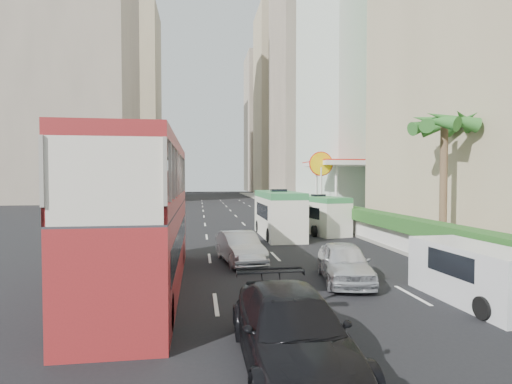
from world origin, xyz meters
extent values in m
plane|color=black|center=(0.00, 0.00, 0.00)|extent=(200.00, 200.00, 0.00)
cube|color=maroon|center=(-6.00, 0.00, 2.53)|extent=(2.50, 11.00, 5.06)
imported|color=silver|center=(-2.27, 3.86, 0.00)|extent=(2.10, 4.38, 1.39)
imported|color=silver|center=(1.23, -0.02, 0.00)|extent=(2.42, 4.44, 1.43)
imported|color=black|center=(-2.25, -6.28, 0.00)|extent=(2.13, 5.22, 1.51)
imported|color=silver|center=(1.41, 13.11, 0.00)|extent=(2.74, 5.04, 1.34)
cube|color=silver|center=(1.08, 11.56, 1.48)|extent=(2.23, 6.67, 2.95)
cube|color=silver|center=(4.24, 13.06, 1.28)|extent=(3.02, 6.03, 2.56)
cube|color=silver|center=(4.31, -2.96, 0.88)|extent=(1.96, 4.48, 1.76)
cube|color=silver|center=(4.08, 23.86, 1.09)|extent=(2.66, 5.60, 2.17)
cube|color=#99968C|center=(9.00, 25.00, 0.09)|extent=(6.00, 120.00, 0.18)
cube|color=silver|center=(6.20, 14.00, 0.68)|extent=(0.30, 44.00, 1.00)
cube|color=#2D6626|center=(6.20, 14.00, 1.53)|extent=(1.10, 44.00, 0.70)
cylinder|color=brown|center=(7.80, 4.00, 3.38)|extent=(0.36, 0.36, 6.40)
cube|color=silver|center=(10.00, 23.00, 2.75)|extent=(6.50, 8.00, 5.50)
cube|color=tan|center=(18.00, 58.00, 25.00)|extent=(16.00, 16.00, 50.00)
cube|color=tan|center=(17.00, 82.00, 22.00)|extent=(14.00, 14.00, 44.00)
cube|color=tan|center=(17.00, 104.00, 20.00)|extent=(14.00, 14.00, 40.00)
cube|color=tan|center=(-24.00, 55.00, 26.00)|extent=(18.00, 18.00, 52.00)
cube|color=tan|center=(-22.00, 90.00, 23.00)|extent=(16.00, 16.00, 46.00)
camera|label=1|loc=(-4.10, -14.05, 3.84)|focal=28.00mm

